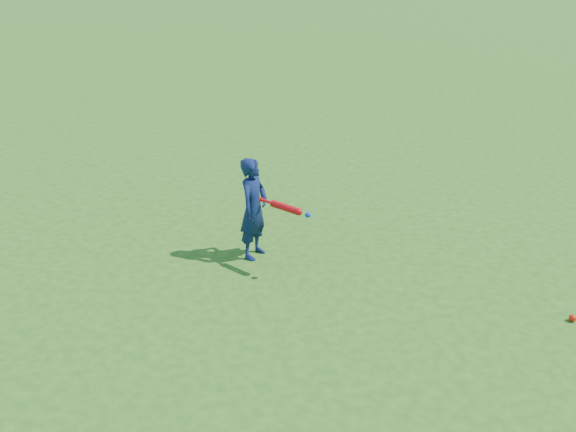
{
  "coord_description": "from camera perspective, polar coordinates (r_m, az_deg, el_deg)",
  "views": [
    {
      "loc": [
        2.98,
        -4.98,
        3.37
      ],
      "look_at": [
        -0.03,
        0.49,
        0.64
      ],
      "focal_mm": 40.0,
      "sensor_mm": 36.0,
      "label": 1
    }
  ],
  "objects": [
    {
      "name": "child",
      "position": [
        7.14,
        -3.07,
        0.67
      ],
      "size": [
        0.3,
        0.44,
        1.17
      ],
      "primitive_type": "imported",
      "rotation": [
        0.0,
        0.0,
        1.62
      ],
      "color": "#0F1C48",
      "rests_on": "ground"
    },
    {
      "name": "ground",
      "position": [
        6.71,
        -1.79,
        -6.5
      ],
      "size": [
        80.0,
        80.0,
        0.0
      ],
      "primitive_type": "plane",
      "color": "#286217",
      "rests_on": "ground"
    },
    {
      "name": "bat_swing",
      "position": [
        6.72,
        -0.03,
        0.69
      ],
      "size": [
        0.68,
        0.18,
        0.08
      ],
      "rotation": [
        0.0,
        0.0,
        -0.2
      ],
      "color": "red",
      "rests_on": "ground"
    },
    {
      "name": "ground_ball_red",
      "position": [
        6.74,
        23.97,
        -8.29
      ],
      "size": [
        0.07,
        0.07,
        0.07
      ],
      "primitive_type": "sphere",
      "color": "red",
      "rests_on": "ground"
    }
  ]
}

